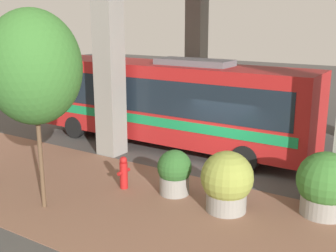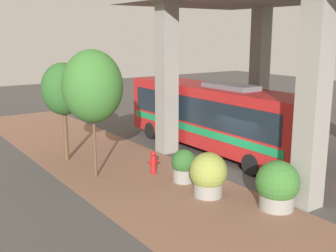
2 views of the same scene
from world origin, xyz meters
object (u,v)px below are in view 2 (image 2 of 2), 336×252
planter_middle (208,175)px  street_tree_near (92,86)px  fire_hydrant (153,162)px  bus (213,114)px  planter_front (184,166)px  planter_back (277,186)px  street_tree_far (63,89)px

planter_middle → street_tree_near: 6.19m
fire_hydrant → bus: bearing=15.7°
planter_front → planter_back: size_ratio=0.78×
street_tree_near → fire_hydrant: bearing=-24.8°
planter_front → planter_middle: (-0.21, -1.88, 0.16)m
bus → street_tree_near: (-7.09, -0.24, 2.02)m
planter_middle → street_tree_far: 8.71m
planter_back → planter_front: bearing=103.4°
planter_front → bus: bearing=34.9°
planter_front → planter_middle: planter_middle is taller
fire_hydrant → planter_back: bearing=-75.4°
bus → planter_middle: bus is taller
bus → planter_back: (-3.19, -7.22, -1.17)m
planter_front → street_tree_near: size_ratio=0.25×
bus → planter_back: size_ratio=6.77×
fire_hydrant → street_tree_near: size_ratio=0.19×
planter_front → planter_back: (1.02, -4.28, 0.17)m
planter_front → street_tree_near: (-2.88, 2.70, 3.36)m
planter_back → street_tree_far: size_ratio=0.37×
bus → planter_front: (-4.21, -2.94, -1.34)m
bus → planter_middle: size_ratio=6.99×
bus → street_tree_far: street_tree_far is taller
street_tree_near → street_tree_far: street_tree_near is taller
bus → street_tree_far: 7.90m
bus → planter_middle: (-4.43, -4.82, -1.18)m
planter_front → street_tree_near: bearing=136.8°
planter_middle → planter_back: size_ratio=0.97×
planter_front → street_tree_near: 5.18m
planter_back → street_tree_near: (-3.90, 6.98, 3.19)m
street_tree_near → planter_front: bearing=-43.2°
planter_middle → planter_back: 2.70m
planter_middle → street_tree_near: (-2.66, 4.58, 3.20)m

